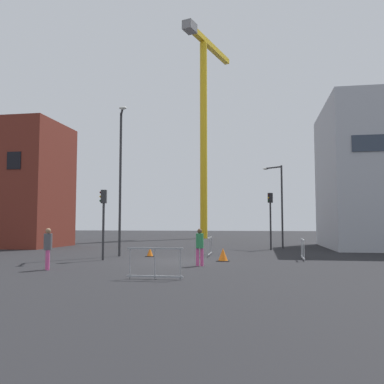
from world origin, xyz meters
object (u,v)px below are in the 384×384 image
(traffic_cone_striped, at_px, (150,252))
(streetlamp_tall, at_px, (121,172))
(streetlamp_short, at_px, (279,199))
(pedestrian_waiting, at_px, (48,246))
(pedestrian_walking, at_px, (200,244))
(traffic_light_near, at_px, (270,212))
(traffic_cone_orange, at_px, (223,255))
(traffic_light_median, at_px, (103,212))
(construction_crane, at_px, (204,110))

(traffic_cone_striped, bearing_deg, streetlamp_tall, -169.77)
(streetlamp_short, distance_m, pedestrian_waiting, 19.40)
(streetlamp_short, relative_size, pedestrian_walking, 3.80)
(pedestrian_waiting, distance_m, traffic_cone_striped, 7.63)
(streetlamp_short, bearing_deg, pedestrian_walking, -106.80)
(pedestrian_walking, xyz_separation_m, pedestrian_waiting, (-5.96, -2.51, 0.03))
(pedestrian_walking, bearing_deg, traffic_light_near, 73.54)
(traffic_light_near, bearing_deg, traffic_cone_orange, -105.99)
(pedestrian_waiting, relative_size, traffic_cone_striped, 3.41)
(traffic_cone_orange, bearing_deg, streetlamp_tall, 162.89)
(streetlamp_tall, xyz_separation_m, traffic_light_median, (-0.09, -2.32, -2.41))
(traffic_light_median, height_order, pedestrian_waiting, traffic_light_median)
(traffic_light_near, distance_m, pedestrian_walking, 12.18)
(traffic_light_near, distance_m, traffic_cone_orange, 9.73)
(traffic_light_median, distance_m, traffic_cone_orange, 6.59)
(traffic_light_near, relative_size, traffic_cone_orange, 6.22)
(streetlamp_tall, relative_size, traffic_cone_striped, 16.85)
(traffic_light_median, relative_size, traffic_cone_striped, 7.29)
(traffic_light_near, xyz_separation_m, pedestrian_walking, (-3.41, -11.56, -1.76))
(construction_crane, distance_m, traffic_light_median, 33.31)
(construction_crane, xyz_separation_m, traffic_cone_striped, (0.61, -27.68, -16.02))
(traffic_light_near, distance_m, pedestrian_waiting, 17.00)
(streetlamp_tall, xyz_separation_m, streetlamp_short, (9.46, 9.41, -1.09))
(streetlamp_tall, relative_size, pedestrian_walking, 5.07)
(streetlamp_tall, distance_m, streetlamp_short, 13.39)
(streetlamp_tall, relative_size, traffic_light_median, 2.31)
(pedestrian_waiting, bearing_deg, traffic_light_near, 56.32)
(streetlamp_tall, bearing_deg, traffic_cone_orange, -17.11)
(traffic_light_median, bearing_deg, streetlamp_short, 50.83)
(pedestrian_waiting, height_order, traffic_cone_striped, pedestrian_waiting)
(streetlamp_tall, xyz_separation_m, pedestrian_waiting, (-0.67, -6.90, -3.89))
(traffic_light_near, height_order, pedestrian_walking, traffic_light_near)
(streetlamp_tall, xyz_separation_m, traffic_light_near, (8.71, 7.17, -2.15))
(traffic_light_near, bearing_deg, traffic_light_median, -132.85)
(streetlamp_short, xyz_separation_m, traffic_light_median, (-9.56, -11.73, -1.31))
(traffic_light_median, xyz_separation_m, traffic_light_near, (8.80, 9.49, 0.26))
(traffic_cone_striped, bearing_deg, traffic_light_near, 44.47)
(pedestrian_walking, relative_size, traffic_cone_striped, 3.33)
(streetlamp_short, xyz_separation_m, traffic_light_near, (-0.75, -2.24, -1.06))
(construction_crane, distance_m, streetlamp_short, 23.88)
(construction_crane, distance_m, traffic_cone_orange, 34.23)
(streetlamp_tall, height_order, traffic_cone_striped, streetlamp_tall)
(traffic_light_near, height_order, pedestrian_waiting, traffic_light_near)
(construction_crane, bearing_deg, pedestrian_walking, -82.63)
(construction_crane, bearing_deg, traffic_light_median, -92.28)
(traffic_cone_striped, height_order, traffic_cone_orange, traffic_cone_orange)
(streetlamp_tall, distance_m, traffic_cone_striped, 4.97)
(streetlamp_short, distance_m, traffic_cone_striped, 12.47)
(construction_crane, bearing_deg, traffic_cone_striped, -88.74)
(traffic_light_median, relative_size, traffic_cone_orange, 5.58)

